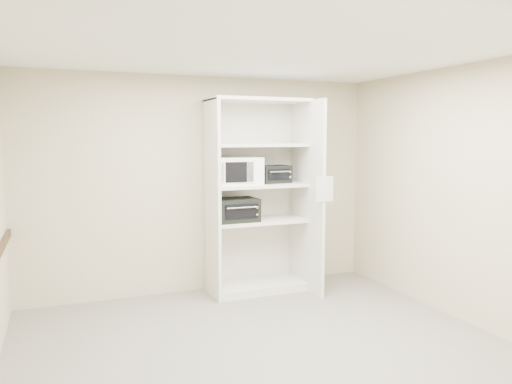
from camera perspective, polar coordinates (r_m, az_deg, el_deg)
name	(u,v)px	position (r m, az deg, el deg)	size (l,w,h in m)	color
floor	(264,350)	(4.82, 0.94, -17.56)	(4.50, 4.00, 0.01)	#686557
ceiling	(265,49)	(4.47, 1.01, 15.99)	(4.50, 4.00, 0.01)	white
wall_back	(203,185)	(6.33, -6.05, 0.83)	(4.50, 0.02, 2.70)	beige
wall_front	(413,252)	(2.74, 17.48, -6.56)	(4.50, 0.02, 2.70)	beige
wall_right	(460,194)	(5.70, 22.32, -0.20)	(0.02, 4.00, 2.70)	beige
shelving_unit	(261,202)	(6.29, 0.57, -1.18)	(1.24, 0.92, 2.42)	white
microwave	(237,171)	(6.10, -2.19, 2.43)	(0.56, 0.42, 0.33)	white
toaster_oven_upper	(274,174)	(6.34, 2.03, 2.06)	(0.39, 0.29, 0.22)	black
toaster_oven_lower	(236,210)	(6.12, -2.32, -2.03)	(0.51, 0.39, 0.28)	black
paper_sign	(325,189)	(5.94, 7.87, 0.32)	(0.23, 0.01, 0.29)	white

